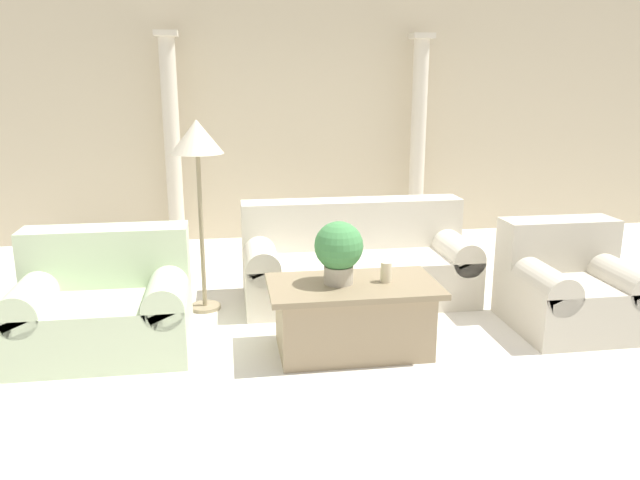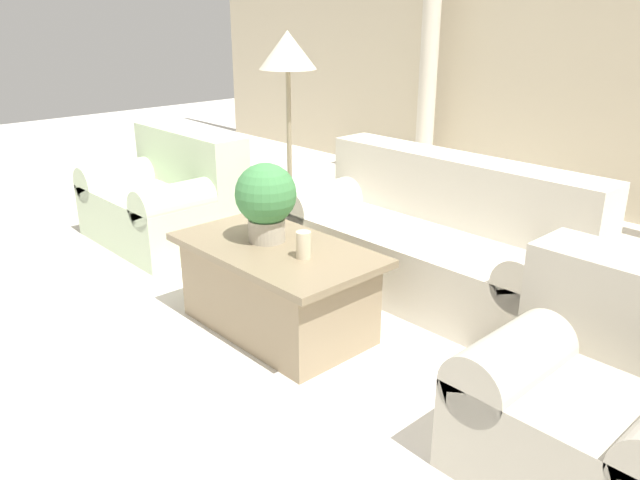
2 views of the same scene
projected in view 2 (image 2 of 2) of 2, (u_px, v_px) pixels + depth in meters
The scene contains 10 objects.
ground_plane at pixel (316, 304), 3.84m from camera, with size 16.00×16.00×0.00m, color silver.
wall_back at pixel (581, 22), 5.22m from camera, with size 10.00×0.06×3.20m.
sofa_long at pixel (435, 240), 3.96m from camera, with size 1.96×0.86×0.83m.
loveseat at pixel (168, 197), 4.83m from camera, with size 1.18×0.86×0.83m.
coffee_table at pixel (277, 287), 3.46m from camera, with size 1.18×0.66×0.50m.
potted_plant at pixel (266, 198), 3.37m from camera, with size 0.34×0.34×0.44m.
pillar_candle at pixel (303, 245), 3.19m from camera, with size 0.08×0.08×0.14m.
floor_lamp at pixel (288, 62), 4.44m from camera, with size 0.42×0.42×1.56m.
column_left at pixel (429, 63), 6.08m from camera, with size 0.25×0.25×2.37m.
armchair at pixel (611, 395), 2.37m from camera, with size 0.91×0.87×0.80m.
Camera 2 is at (2.55, -2.35, 1.71)m, focal length 35.00 mm.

